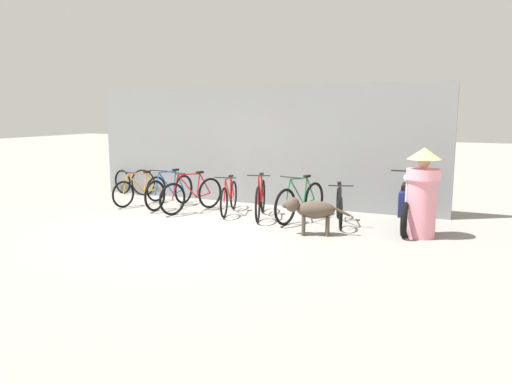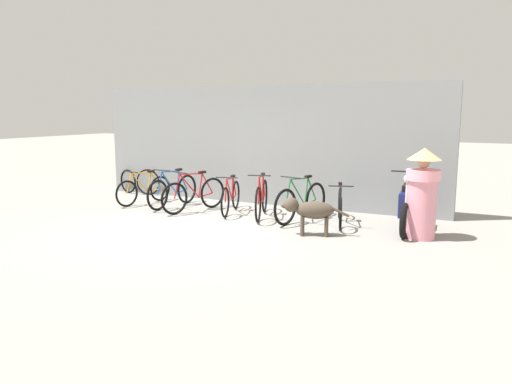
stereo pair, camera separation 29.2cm
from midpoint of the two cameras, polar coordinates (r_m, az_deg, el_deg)
ground_plane at (r=9.29m, az=-6.96°, el=-4.37°), size 60.00×60.00×0.00m
shop_wall_back at (r=11.77m, az=1.19°, el=5.38°), size 8.69×0.20×2.76m
bicycle_0 at (r=12.04m, az=-12.00°, el=0.23°), size 0.50×1.57×0.81m
bicycle_1 at (r=11.53m, az=-8.77°, el=0.10°), size 0.46×1.72×0.89m
bicycle_2 at (r=10.96m, az=-6.33°, el=-0.31°), size 0.63×1.68×0.90m
bicycle_3 at (r=10.73m, az=-2.13°, el=-0.60°), size 0.54×1.54×0.83m
bicycle_4 at (r=10.29m, az=1.45°, el=-0.80°), size 0.62×1.67×0.93m
bicycle_5 at (r=10.00m, az=6.01°, el=-1.17°), size 0.54×1.75×0.93m
bicycle_6 at (r=9.82m, az=10.41°, el=-1.69°), size 0.61×1.62×0.81m
motorcycle at (r=9.61m, az=17.85°, el=-1.53°), size 0.58×1.96×1.14m
stray_dog at (r=8.84m, az=7.09°, el=-2.06°), size 1.17×0.55×0.67m
person_in_robes at (r=9.00m, az=19.38°, el=0.07°), size 0.68×0.68×1.56m
spare_tire_left at (r=13.30m, az=-11.63°, el=1.13°), size 0.68×0.14×0.68m
spare_tire_right at (r=13.72m, az=-13.82°, el=1.21°), size 0.63×0.19×0.64m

